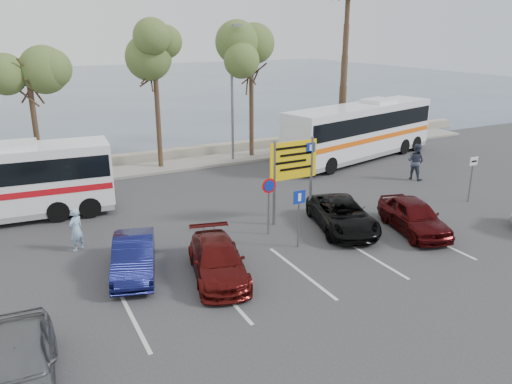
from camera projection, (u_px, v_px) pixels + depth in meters
name	position (u px, v px, depth m)	size (l,w,h in m)	color
ground	(314.00, 254.00, 18.33)	(120.00, 120.00, 0.00)	#343436
kerb_strip	(185.00, 164.00, 30.13)	(44.00, 2.40, 0.15)	gray
seawall	(174.00, 154.00, 31.74)	(48.00, 0.80, 0.60)	gray
sea	(73.00, 88.00, 69.00)	(140.00, 140.00, 0.00)	#3C4D60
tree_left	(27.00, 68.00, 24.79)	(3.20, 3.20, 7.20)	#382619
tree_mid	(154.00, 52.00, 27.42)	(3.20, 3.20, 8.00)	#382619
tree_right	(251.00, 58.00, 30.18)	(3.20, 3.20, 7.40)	#382619
street_lamp_right	(232.00, 87.00, 29.61)	(0.45, 1.15, 8.01)	slate
direction_sign	(293.00, 166.00, 20.71)	(2.20, 0.12, 3.60)	slate
sign_no_stop	(269.00, 197.00, 19.59)	(0.60, 0.08, 2.35)	slate
sign_parking	(299.00, 211.00, 18.45)	(0.50, 0.07, 2.25)	slate
sign_taxi	(472.00, 173.00, 23.41)	(0.50, 0.07, 2.20)	slate
lane_markings	(302.00, 271.00, 16.98)	(12.02, 4.20, 0.01)	silver
coach_bus_right	(360.00, 133.00, 31.17)	(11.91, 5.20, 3.63)	white
car_silver_a	(19.00, 364.00, 11.25)	(1.61, 3.99, 1.36)	slate
car_blue	(134.00, 256.00, 16.69)	(1.33, 3.80, 1.25)	#0E1245
car_maroon	(218.00, 260.00, 16.45)	(1.66, 4.09, 1.19)	#520F0D
car_red	(414.00, 216.00, 20.14)	(1.60, 3.99, 1.36)	#40090A
suv_black	(342.00, 215.00, 20.43)	(2.04, 4.43, 1.23)	black
pedestrian_near	(76.00, 230.00, 18.38)	(0.60, 0.39, 1.65)	#9ABEE0
pedestrian_far	(416.00, 162.00, 27.10)	(0.97, 0.75, 1.99)	#363C51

